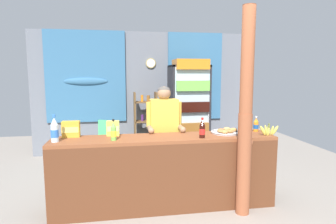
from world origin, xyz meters
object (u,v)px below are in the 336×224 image
(soda_bottle_cola, at_px, (202,129))
(snack_box_choco_powder, at_px, (71,129))
(timber_post, at_px, (245,118))
(soda_bottle_lime_soda, at_px, (114,131))
(bottle_shelf_rack, at_px, (146,123))
(banana_bunch, at_px, (269,130))
(soda_bottle_water, at_px, (55,130))
(stall_counter, at_px, (166,167))
(pastry_tray, at_px, (225,132))
(soda_bottle_orange_soda, at_px, (256,125))
(plastic_lawn_chair, at_px, (105,141))
(shopkeeper, at_px, (164,127))
(snack_box_instant_noodle, at_px, (113,128))
(drink_fridge, at_px, (189,104))

(soda_bottle_cola, relative_size, snack_box_choco_powder, 1.19)
(timber_post, distance_m, soda_bottle_lime_soda, 1.59)
(bottle_shelf_rack, bearing_deg, banana_bunch, -61.21)
(soda_bottle_water, bearing_deg, stall_counter, -1.89)
(stall_counter, relative_size, bottle_shelf_rack, 2.08)
(bottle_shelf_rack, distance_m, banana_bunch, 2.89)
(soda_bottle_cola, distance_m, pastry_tray, 0.44)
(banana_bunch, bearing_deg, snack_box_choco_powder, 172.71)
(bottle_shelf_rack, distance_m, soda_bottle_lime_soda, 2.57)
(soda_bottle_cola, height_order, banana_bunch, soda_bottle_cola)
(stall_counter, bearing_deg, snack_box_choco_powder, 166.09)
(stall_counter, height_order, banana_bunch, banana_bunch)
(soda_bottle_orange_soda, distance_m, pastry_tray, 0.48)
(plastic_lawn_chair, bearing_deg, soda_bottle_water, -104.33)
(timber_post, xyz_separation_m, snack_box_choco_powder, (-2.10, 0.53, -0.17))
(stall_counter, xyz_separation_m, shopkeeper, (0.07, 0.59, 0.41))
(soda_bottle_orange_soda, relative_size, snack_box_choco_powder, 0.99)
(pastry_tray, bearing_deg, stall_counter, -168.15)
(stall_counter, relative_size, pastry_tray, 7.45)
(snack_box_choco_powder, xyz_separation_m, pastry_tray, (2.01, -0.12, -0.08))
(timber_post, bearing_deg, soda_bottle_water, 172.85)
(soda_bottle_cola, distance_m, snack_box_instant_noodle, 1.15)
(plastic_lawn_chair, distance_m, snack_box_instant_noodle, 1.71)
(soda_bottle_orange_soda, bearing_deg, snack_box_choco_powder, 178.80)
(soda_bottle_cola, bearing_deg, timber_post, -23.53)
(bottle_shelf_rack, bearing_deg, shopkeeper, -87.00)
(timber_post, height_order, soda_bottle_orange_soda, timber_post)
(soda_bottle_cola, bearing_deg, snack_box_instant_noodle, 163.32)
(stall_counter, height_order, timber_post, timber_post)
(soda_bottle_cola, bearing_deg, pastry_tray, 28.22)
(banana_bunch, bearing_deg, stall_counter, 178.65)
(plastic_lawn_chair, xyz_separation_m, soda_bottle_orange_soda, (2.15, -1.67, 0.53))
(soda_bottle_water, height_order, banana_bunch, soda_bottle_water)
(pastry_tray, bearing_deg, soda_bottle_water, -176.50)
(drink_fridge, height_order, shopkeeper, drink_fridge)
(stall_counter, relative_size, shopkeeper, 1.82)
(snack_box_instant_noodle, height_order, banana_bunch, snack_box_instant_noodle)
(shopkeeper, xyz_separation_m, soda_bottle_lime_soda, (-0.71, -0.57, 0.07))
(pastry_tray, bearing_deg, soda_bottle_orange_soda, 7.77)
(shopkeeper, distance_m, snack_box_choco_powder, 1.28)
(soda_bottle_cola, height_order, soda_bottle_lime_soda, soda_bottle_lime_soda)
(shopkeeper, height_order, soda_bottle_cola, shopkeeper)
(soda_bottle_water, relative_size, soda_bottle_cola, 1.27)
(timber_post, height_order, soda_bottle_lime_soda, timber_post)
(stall_counter, distance_m, banana_bunch, 1.42)
(drink_fridge, relative_size, pastry_tray, 5.31)
(soda_bottle_water, xyz_separation_m, snack_box_instant_noodle, (0.67, 0.26, -0.04))
(plastic_lawn_chair, distance_m, soda_bottle_lime_soda, 1.98)
(drink_fridge, relative_size, banana_bunch, 7.08)
(bottle_shelf_rack, distance_m, pastry_tray, 2.48)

